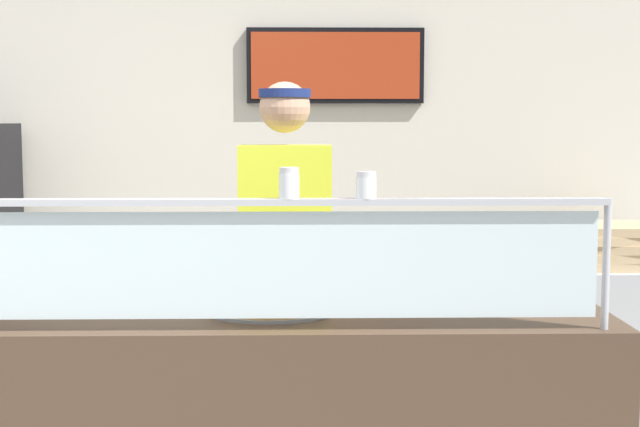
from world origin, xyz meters
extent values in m
cube|color=silver|center=(1.08, 2.51, 1.35)|extent=(6.56, 0.08, 2.70)
cube|color=black|center=(1.31, 2.45, 1.90)|extent=(0.99, 0.04, 0.42)
cube|color=#B23819|center=(1.31, 2.43, 1.90)|extent=(0.94, 0.01, 0.37)
cylinder|color=#B2B5BC|center=(2.06, 0.06, 1.16)|extent=(0.02, 0.02, 0.41)
cube|color=silver|center=(1.08, 0.06, 1.16)|extent=(1.90, 0.01, 0.33)
cube|color=#B2B5BC|center=(1.08, 0.06, 1.35)|extent=(1.96, 0.06, 0.02)
cylinder|color=#9EA0A8|center=(1.01, 0.38, 0.96)|extent=(0.47, 0.47, 0.01)
cylinder|color=tan|center=(1.01, 0.38, 0.97)|extent=(0.45, 0.45, 0.02)
cylinder|color=#D65B2D|center=(1.01, 0.38, 0.98)|extent=(0.39, 0.39, 0.01)
cube|color=#ADAFB7|center=(0.99, 0.36, 0.99)|extent=(0.08, 0.28, 0.01)
cylinder|color=white|center=(1.07, 0.06, 1.40)|extent=(0.06, 0.06, 0.08)
cylinder|color=white|center=(1.07, 0.06, 1.39)|extent=(0.05, 0.05, 0.05)
cylinder|color=silver|center=(1.07, 0.06, 1.45)|extent=(0.06, 0.06, 0.02)
cylinder|color=white|center=(1.31, 0.06, 1.40)|extent=(0.06, 0.06, 0.07)
cylinder|color=red|center=(1.31, 0.06, 1.39)|extent=(0.05, 0.05, 0.04)
cylinder|color=silver|center=(1.31, 0.06, 1.44)|extent=(0.06, 0.06, 0.02)
cylinder|color=#23232D|center=(0.94, 1.04, 0.47)|extent=(0.13, 0.13, 0.95)
cylinder|color=#23232D|center=(1.16, 1.04, 0.47)|extent=(0.13, 0.13, 0.95)
cube|color=#D8EA33|center=(1.05, 1.04, 1.23)|extent=(0.38, 0.21, 0.55)
sphere|color=tan|center=(1.05, 1.04, 1.66)|extent=(0.21, 0.21, 0.21)
cylinder|color=navy|center=(1.05, 1.04, 1.71)|extent=(0.21, 0.21, 0.04)
cylinder|color=tan|center=(1.23, 0.82, 1.13)|extent=(0.08, 0.34, 0.08)
cube|color=#B7BABF|center=(2.72, 2.02, 0.42)|extent=(0.70, 0.55, 0.83)
cube|color=tan|center=(2.72, 2.02, 0.85)|extent=(0.44, 0.44, 0.04)
cube|color=tan|center=(2.73, 2.02, 0.90)|extent=(0.43, 0.43, 0.04)
cube|color=tan|center=(2.72, 2.02, 0.94)|extent=(0.45, 0.45, 0.04)
cube|color=tan|center=(2.74, 2.02, 0.99)|extent=(0.45, 0.45, 0.05)
cube|color=tan|center=(2.73, 2.02, 1.03)|extent=(0.44, 0.44, 0.04)
camera|label=1|loc=(1.11, -2.76, 1.61)|focal=51.76mm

